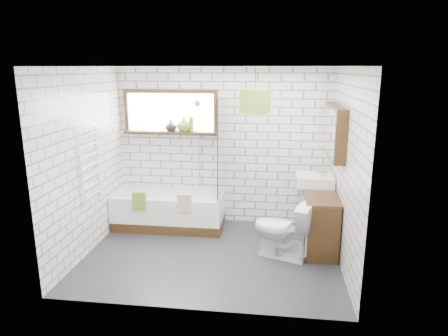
# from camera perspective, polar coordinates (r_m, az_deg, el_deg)

# --- Properties ---
(floor) EXTENTS (3.40, 2.60, 0.01)m
(floor) POSITION_cam_1_polar(r_m,az_deg,el_deg) (5.61, -1.78, -12.28)
(floor) COLOR #242427
(floor) RESTS_ON ground
(ceiling) EXTENTS (3.40, 2.60, 0.01)m
(ceiling) POSITION_cam_1_polar(r_m,az_deg,el_deg) (5.03, -2.00, 14.31)
(ceiling) COLOR white
(ceiling) RESTS_ON ground
(wall_back) EXTENTS (3.40, 0.01, 2.50)m
(wall_back) POSITION_cam_1_polar(r_m,az_deg,el_deg) (6.44, -0.05, 3.02)
(wall_back) COLOR white
(wall_back) RESTS_ON ground
(wall_front) EXTENTS (3.40, 0.01, 2.50)m
(wall_front) POSITION_cam_1_polar(r_m,az_deg,el_deg) (3.94, -4.89, -4.21)
(wall_front) COLOR white
(wall_front) RESTS_ON ground
(wall_left) EXTENTS (0.01, 2.60, 2.50)m
(wall_left) POSITION_cam_1_polar(r_m,az_deg,el_deg) (5.69, -19.09, 0.77)
(wall_left) COLOR white
(wall_left) RESTS_ON ground
(wall_right) EXTENTS (0.01, 2.60, 2.50)m
(wall_right) POSITION_cam_1_polar(r_m,az_deg,el_deg) (5.19, 17.04, -0.30)
(wall_right) COLOR white
(wall_right) RESTS_ON ground
(window) EXTENTS (1.52, 0.16, 0.68)m
(window) POSITION_cam_1_polar(r_m,az_deg,el_deg) (6.47, -7.66, 7.88)
(window) COLOR black
(window) RESTS_ON wall_back
(towel_radiator) EXTENTS (0.06, 0.52, 1.00)m
(towel_radiator) POSITION_cam_1_polar(r_m,az_deg,el_deg) (5.69, -18.64, 0.27)
(towel_radiator) COLOR white
(towel_radiator) RESTS_ON wall_left
(mirror_cabinet) EXTENTS (0.16, 1.20, 0.70)m
(mirror_cabinet) POSITION_cam_1_polar(r_m,az_deg,el_deg) (5.68, 15.50, 5.12)
(mirror_cabinet) COLOR black
(mirror_cabinet) RESTS_ON wall_right
(shower_riser) EXTENTS (0.02, 0.02, 1.30)m
(shower_riser) POSITION_cam_1_polar(r_m,az_deg,el_deg) (6.44, -3.64, 3.90)
(shower_riser) COLOR silver
(shower_riser) RESTS_ON wall_back
(bathtub) EXTENTS (1.72, 0.76, 0.56)m
(bathtub) POSITION_cam_1_polar(r_m,az_deg,el_deg) (6.49, -7.82, -5.94)
(bathtub) COLOR white
(bathtub) RESTS_ON floor
(shower_screen) EXTENTS (0.02, 0.72, 1.50)m
(shower_screen) POSITION_cam_1_polar(r_m,az_deg,el_deg) (6.05, -0.45, 2.84)
(shower_screen) COLOR white
(shower_screen) RESTS_ON bathtub
(towel_green) EXTENTS (0.20, 0.06, 0.28)m
(towel_green) POSITION_cam_1_polar(r_m,az_deg,el_deg) (6.17, -12.00, -4.66)
(towel_green) COLOR olive
(towel_green) RESTS_ON bathtub
(towel_beige) EXTENTS (0.21, 0.05, 0.27)m
(towel_beige) POSITION_cam_1_polar(r_m,az_deg,el_deg) (5.98, -5.67, -5.02)
(towel_beige) COLOR tan
(towel_beige) RESTS_ON bathtub
(vanity) EXTENTS (0.45, 1.40, 0.80)m
(vanity) POSITION_cam_1_polar(r_m,az_deg,el_deg) (5.97, 13.34, -6.76)
(vanity) COLOR black
(vanity) RESTS_ON floor
(basin) EXTENTS (0.54, 0.47, 0.16)m
(basin) POSITION_cam_1_polar(r_m,az_deg,el_deg) (6.04, 12.80, -1.71)
(basin) COLOR white
(basin) RESTS_ON vanity
(tap) EXTENTS (0.04, 0.04, 0.15)m
(tap) POSITION_cam_1_polar(r_m,az_deg,el_deg) (6.04, 14.34, -1.30)
(tap) COLOR silver
(tap) RESTS_ON vanity
(toilet) EXTENTS (0.69, 0.89, 0.80)m
(toilet) POSITION_cam_1_polar(r_m,az_deg,el_deg) (5.43, 8.33, -8.65)
(toilet) COLOR white
(toilet) RESTS_ON floor
(vase_olive) EXTENTS (0.27, 0.27, 0.24)m
(vase_olive) POSITION_cam_1_polar(r_m,az_deg,el_deg) (6.42, -5.74, 6.07)
(vase_olive) COLOR olive
(vase_olive) RESTS_ON window
(vase_dark) EXTENTS (0.22, 0.22, 0.19)m
(vase_dark) POSITION_cam_1_polar(r_m,az_deg,el_deg) (6.47, -7.58, 5.87)
(vase_dark) COLOR black
(vase_dark) RESTS_ON window
(bottle) EXTENTS (0.10, 0.10, 0.24)m
(bottle) POSITION_cam_1_polar(r_m,az_deg,el_deg) (6.39, -4.70, 6.05)
(bottle) COLOR olive
(bottle) RESTS_ON window
(pendant) EXTENTS (0.38, 0.38, 0.28)m
(pendant) POSITION_cam_1_polar(r_m,az_deg,el_deg) (4.86, 4.45, 9.51)
(pendant) COLOR olive
(pendant) RESTS_ON ceiling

